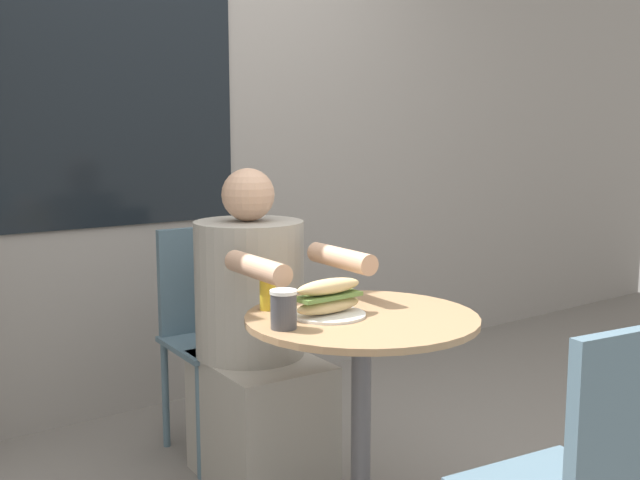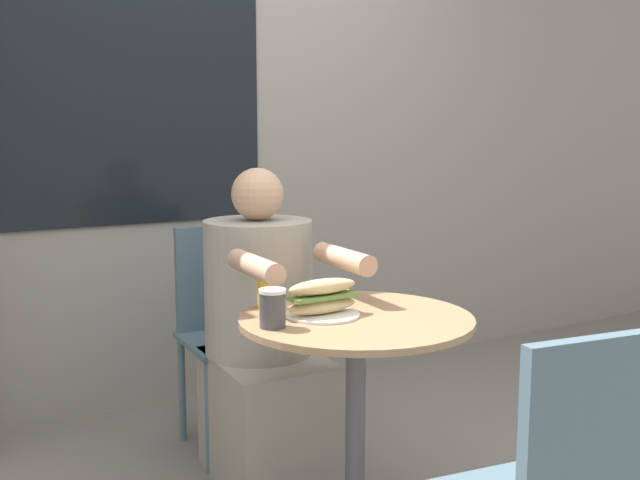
{
  "view_description": "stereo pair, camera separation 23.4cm",
  "coord_description": "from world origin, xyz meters",
  "px_view_note": "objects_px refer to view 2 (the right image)",
  "views": [
    {
      "loc": [
        -1.38,
        -1.65,
        1.25
      ],
      "look_at": [
        0.0,
        0.21,
        0.91
      ],
      "focal_mm": 42.0,
      "sensor_mm": 36.0,
      "label": 1
    },
    {
      "loc": [
        -1.19,
        -1.78,
        1.25
      ],
      "look_at": [
        0.0,
        0.21,
        0.91
      ],
      "focal_mm": 42.0,
      "sensor_mm": 36.0,
      "label": 2
    }
  ],
  "objects_px": {
    "diner_chair": "(226,315)",
    "condiment_bottle": "(265,288)",
    "drink_cup": "(272,308)",
    "cafe_table": "(356,378)",
    "sandwich_on_plate": "(323,300)",
    "seated_diner": "(264,348)"
  },
  "relations": [
    {
      "from": "seated_diner",
      "to": "condiment_bottle",
      "type": "xyz_separation_m",
      "value": [
        -0.16,
        -0.33,
        0.3
      ]
    },
    {
      "from": "sandwich_on_plate",
      "to": "condiment_bottle",
      "type": "height_order",
      "value": "condiment_bottle"
    },
    {
      "from": "cafe_table",
      "to": "diner_chair",
      "type": "distance_m",
      "value": 0.9
    },
    {
      "from": "cafe_table",
      "to": "condiment_bottle",
      "type": "height_order",
      "value": "condiment_bottle"
    },
    {
      "from": "seated_diner",
      "to": "sandwich_on_plate",
      "type": "xyz_separation_m",
      "value": [
        -0.05,
        -0.5,
        0.28
      ]
    },
    {
      "from": "seated_diner",
      "to": "drink_cup",
      "type": "bearing_deg",
      "value": 69.55
    },
    {
      "from": "diner_chair",
      "to": "sandwich_on_plate",
      "type": "xyz_separation_m",
      "value": [
        -0.06,
        -0.85,
        0.24
      ]
    },
    {
      "from": "drink_cup",
      "to": "condiment_bottle",
      "type": "distance_m",
      "value": 0.23
    },
    {
      "from": "drink_cup",
      "to": "cafe_table",
      "type": "bearing_deg",
      "value": -2.83
    },
    {
      "from": "drink_cup",
      "to": "seated_diner",
      "type": "bearing_deg",
      "value": 65.98
    },
    {
      "from": "diner_chair",
      "to": "seated_diner",
      "type": "height_order",
      "value": "seated_diner"
    },
    {
      "from": "cafe_table",
      "to": "drink_cup",
      "type": "bearing_deg",
      "value": 177.17
    },
    {
      "from": "cafe_table",
      "to": "diner_chair",
      "type": "height_order",
      "value": "diner_chair"
    },
    {
      "from": "diner_chair",
      "to": "seated_diner",
      "type": "distance_m",
      "value": 0.36
    },
    {
      "from": "seated_diner",
      "to": "cafe_table",
      "type": "bearing_deg",
      "value": 96.73
    },
    {
      "from": "seated_diner",
      "to": "drink_cup",
      "type": "relative_size",
      "value": 10.36
    },
    {
      "from": "cafe_table",
      "to": "sandwich_on_plate",
      "type": "xyz_separation_m",
      "value": [
        -0.08,
        0.05,
        0.24
      ]
    },
    {
      "from": "diner_chair",
      "to": "condiment_bottle",
      "type": "distance_m",
      "value": 0.74
    },
    {
      "from": "diner_chair",
      "to": "drink_cup",
      "type": "height_order",
      "value": "diner_chair"
    },
    {
      "from": "diner_chair",
      "to": "drink_cup",
      "type": "relative_size",
      "value": 8.05
    },
    {
      "from": "condiment_bottle",
      "to": "cafe_table",
      "type": "bearing_deg",
      "value": -50.33
    },
    {
      "from": "diner_chair",
      "to": "drink_cup",
      "type": "bearing_deg",
      "value": 78.04
    }
  ]
}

